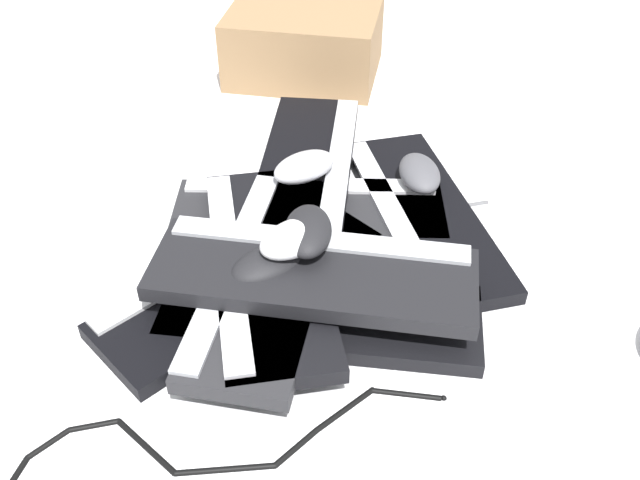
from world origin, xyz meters
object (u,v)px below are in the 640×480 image
object	(u,v)px
keyboard_3	(422,214)
mouse_5	(419,173)
mouse_4	(296,238)
keyboard_5	(265,265)
keyboard_6	(313,273)
keyboard_0	(309,212)
keyboard_4	(269,273)
cardboard_box	(304,42)
mouse_2	(268,265)
keyboard_7	(308,167)
mouse_0	(304,167)
mouse_1	(308,231)
keyboard_1	(240,281)
keyboard_2	(321,313)

from	to	relation	value
keyboard_3	mouse_5	distance (m)	0.07
mouse_4	keyboard_5	bearing A→B (deg)	121.28
keyboard_6	mouse_5	xyz separation A→B (m)	(0.23, -0.23, -0.02)
keyboard_0	mouse_5	distance (m)	0.20
keyboard_4	cardboard_box	xyz separation A→B (m)	(0.68, -0.19, 0.03)
keyboard_4	cardboard_box	world-z (taller)	cardboard_box
keyboard_3	cardboard_box	size ratio (longest dim) A/B	1.42
keyboard_3	mouse_2	xyz separation A→B (m)	(-0.14, 0.27, 0.07)
keyboard_5	cardboard_box	xyz separation A→B (m)	(0.66, -0.19, 0.03)
mouse_4	keyboard_4	bearing A→B (deg)	141.34
keyboard_7	keyboard_5	bearing A→B (deg)	154.28
mouse_2	mouse_4	size ratio (longest dim) A/B	1.00
mouse_0	mouse_1	distance (m)	0.20
mouse_5	cardboard_box	xyz separation A→B (m)	(0.49, 0.09, 0.02)
keyboard_1	keyboard_4	distance (m)	0.06
mouse_5	keyboard_6	bearing A→B (deg)	-39.44
keyboard_6	mouse_0	size ratio (longest dim) A/B	4.22
keyboard_3	mouse_4	xyz separation A→B (m)	(-0.13, 0.23, 0.10)
mouse_1	mouse_2	xyz separation A→B (m)	(-0.02, 0.06, -0.03)
keyboard_0	mouse_1	bearing A→B (deg)	167.77
keyboard_2	cardboard_box	xyz separation A→B (m)	(0.74, -0.13, 0.06)
keyboard_6	mouse_4	distance (m)	0.05
keyboard_3	mouse_4	distance (m)	0.28
keyboard_7	cardboard_box	bearing A→B (deg)	-10.86
keyboard_4	mouse_1	distance (m)	0.09
keyboard_6	mouse_4	size ratio (longest dim) A/B	4.22
keyboard_6	keyboard_2	bearing A→B (deg)	-161.33
keyboard_7	mouse_1	size ratio (longest dim) A/B	4.23
keyboard_4	mouse_1	xyz separation A→B (m)	(0.00, -0.06, 0.07)
keyboard_5	keyboard_6	size ratio (longest dim) A/B	0.96
keyboard_0	keyboard_6	xyz separation A→B (m)	(-0.21, 0.04, 0.06)
keyboard_5	keyboard_6	xyz separation A→B (m)	(-0.06, -0.06, 0.03)
keyboard_4	mouse_4	size ratio (longest dim) A/B	4.21
mouse_4	keyboard_3	bearing A→B (deg)	4.71
mouse_4	mouse_5	size ratio (longest dim) A/B	1.00
keyboard_7	mouse_0	bearing A→B (deg)	161.97
keyboard_1	mouse_4	xyz separation A→B (m)	(-0.03, -0.08, 0.10)
cardboard_box	mouse_0	bearing A→B (deg)	168.37
keyboard_4	mouse_2	bearing A→B (deg)	168.51
keyboard_5	mouse_2	xyz separation A→B (m)	(-0.04, 0.00, 0.04)
mouse_4	mouse_5	xyz separation A→B (m)	(0.19, -0.25, -0.06)
keyboard_7	mouse_1	distance (m)	0.26
keyboard_4	keyboard_5	bearing A→B (deg)	9.13
keyboard_2	keyboard_3	world-z (taller)	same
keyboard_2	mouse_0	size ratio (longest dim) A/B	4.23
keyboard_2	keyboard_5	distance (m)	0.11
keyboard_3	keyboard_5	world-z (taller)	keyboard_5
keyboard_1	keyboard_5	distance (m)	0.05
keyboard_5	keyboard_6	bearing A→B (deg)	-137.98
keyboard_0	mouse_4	distance (m)	0.21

